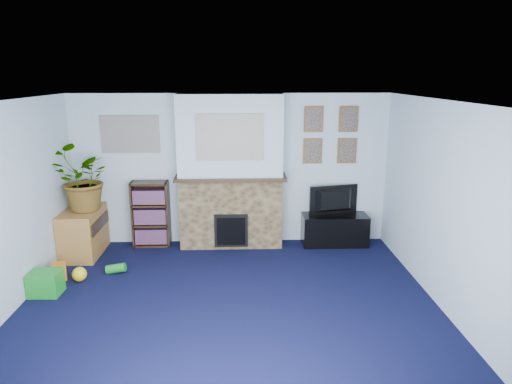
{
  "coord_description": "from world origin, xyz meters",
  "views": [
    {
      "loc": [
        0.14,
        -4.89,
        2.69
      ],
      "look_at": [
        0.35,
        0.78,
        1.21
      ],
      "focal_mm": 32.0,
      "sensor_mm": 36.0,
      "label": 1
    }
  ],
  "objects_px": {
    "sideboard": "(84,232)",
    "television": "(336,201)",
    "tv_stand": "(334,231)",
    "bookshelf": "(151,215)"
  },
  "relations": [
    {
      "from": "sideboard",
      "to": "bookshelf",
      "type": "bearing_deg",
      "value": 20.32
    },
    {
      "from": "television",
      "to": "bookshelf",
      "type": "distance_m",
      "value": 2.95
    },
    {
      "from": "tv_stand",
      "to": "bookshelf",
      "type": "height_order",
      "value": "bookshelf"
    },
    {
      "from": "television",
      "to": "tv_stand",
      "type": "bearing_deg",
      "value": 77.36
    },
    {
      "from": "tv_stand",
      "to": "bookshelf",
      "type": "xyz_separation_m",
      "value": [
        -2.94,
        0.08,
        0.28
      ]
    },
    {
      "from": "sideboard",
      "to": "television",
      "type": "bearing_deg",
      "value": 4.39
    },
    {
      "from": "television",
      "to": "bookshelf",
      "type": "relative_size",
      "value": 0.77
    },
    {
      "from": "bookshelf",
      "to": "sideboard",
      "type": "distance_m",
      "value": 1.04
    },
    {
      "from": "television",
      "to": "sideboard",
      "type": "distance_m",
      "value": 3.93
    },
    {
      "from": "television",
      "to": "sideboard",
      "type": "relative_size",
      "value": 0.9
    }
  ]
}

